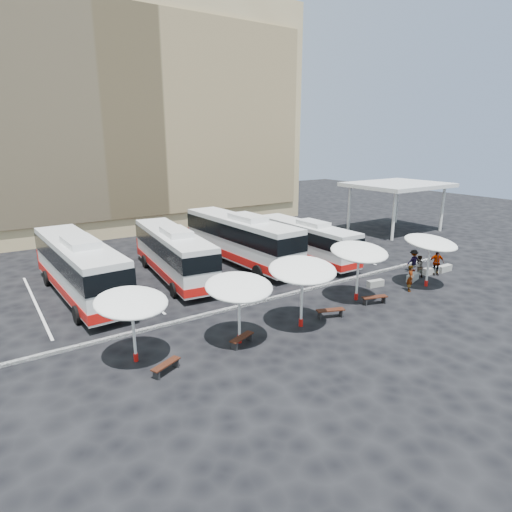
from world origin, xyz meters
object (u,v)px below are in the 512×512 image
sunshade_2 (302,270)px  passenger_0 (411,278)px  bus_3 (305,239)px  passenger_2 (436,262)px  bus_2 (240,238)px  conc_bench_2 (431,271)px  passenger_1 (419,267)px  wood_bench_3 (375,298)px  bus_0 (79,266)px  bus_1 (173,252)px  wood_bench_1 (242,339)px  sunshade_3 (359,252)px  passenger_3 (413,261)px  conc_bench_1 (413,277)px  sunshade_0 (131,303)px  conc_bench_0 (375,283)px  conc_bench_3 (445,268)px  wood_bench_2 (330,311)px  wood_bench_0 (166,366)px  sunshade_4 (431,243)px  sunshade_1 (239,287)px

sunshade_2 → passenger_0: bearing=1.4°
bus_3 → passenger_2: bus_3 is taller
bus_2 → sunshade_2: bus_2 is taller
conc_bench_2 → passenger_1: size_ratio=0.79×
wood_bench_3 → conc_bench_2: (8.20, 1.73, -0.13)m
bus_0 → bus_1: size_ratio=1.05×
wood_bench_3 → passenger_0: (3.76, 0.28, 0.52)m
bus_2 → conc_bench_2: 14.83m
wood_bench_1 → sunshade_3: bearing=7.4°
wood_bench_1 → passenger_3: passenger_3 is taller
bus_3 → conc_bench_1: 9.07m
passenger_1 → conc_bench_1: bearing=30.1°
bus_1 → wood_bench_1: (-1.51, -11.78, -1.59)m
sunshade_0 → passenger_3: (22.05, 1.59, -2.00)m
bus_3 → sunshade_0: bus_3 is taller
sunshade_0 → conc_bench_2: (22.68, 0.42, -2.62)m
sunshade_3 → conc_bench_0: (2.94, 1.00, -2.89)m
conc_bench_2 → passenger_0: (-4.44, -1.45, 0.65)m
passenger_3 → conc_bench_1: bearing=45.8°
sunshade_0 → conc_bench_3: sunshade_0 is taller
wood_bench_1 → wood_bench_2: 5.95m
bus_1 → conc_bench_1: 17.28m
conc_bench_1 → conc_bench_3: 3.90m
sunshade_2 → passenger_0: (9.55, 0.24, -2.29)m
wood_bench_2 → passenger_0: passenger_0 is taller
sunshade_0 → conc_bench_0: 17.25m
bus_2 → sunshade_3: size_ratio=3.00×
wood_bench_3 → passenger_2: passenger_2 is taller
wood_bench_0 → passenger_3: passenger_3 is taller
sunshade_2 → wood_bench_3: sunshade_2 is taller
bus_2 → sunshade_4: size_ratio=3.32×
bus_1 → wood_bench_0: size_ratio=8.03×
wood_bench_0 → conc_bench_0: wood_bench_0 is taller
sunshade_1 → conc_bench_2: sunshade_1 is taller
bus_1 → wood_bench_1: size_ratio=7.89×
passenger_0 → conc_bench_0: bearing=82.1°
sunshade_4 → passenger_2: size_ratio=2.05×
bus_0 → bus_2: size_ratio=0.98×
sunshade_1 → wood_bench_0: bearing=-170.9°
passenger_2 → conc_bench_2: bearing=147.6°
bus_0 → conc_bench_2: (22.83, -9.63, -1.81)m
wood_bench_3 → conc_bench_1: bearing=14.9°
sunshade_1 → wood_bench_1: (-0.05, -0.30, -2.58)m
passenger_1 → passenger_2: bearing=-175.6°
conc_bench_1 → passenger_0: bearing=-147.8°
bus_1 → bus_2: 6.06m
wood_bench_1 → sunshade_1: bearing=80.1°
wood_bench_2 → passenger_1: bearing=9.8°
wood_bench_2 → conc_bench_0: size_ratio=1.38×
bus_0 → sunshade_0: bearing=-91.7°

